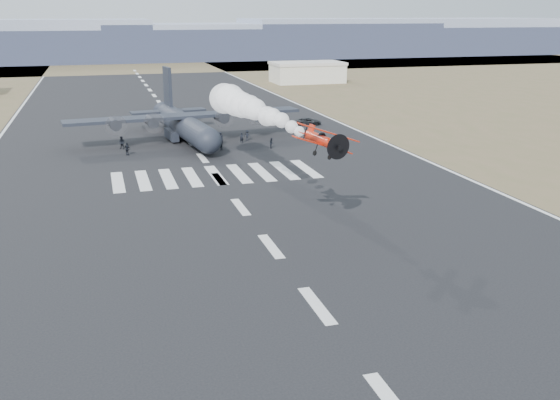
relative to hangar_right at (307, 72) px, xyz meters
name	(u,v)px	position (x,y,z in m)	size (l,w,h in m)	color
scrub_far	(130,65)	(-46.00, 80.00, -3.01)	(500.00, 80.00, 0.00)	brown
runway_markings	(203,158)	(-46.00, -90.00, -3.00)	(60.00, 260.00, 0.01)	silver
ridge_seg_d	(125,44)	(-46.00, 110.00, 3.49)	(150.00, 50.00, 13.00)	#808BA3
ridge_seg_e	(270,40)	(19.00, 110.00, 4.49)	(150.00, 50.00, 15.00)	#808BA3
ridge_seg_f	(398,36)	(84.00, 110.00, 5.49)	(150.00, 50.00, 17.00)	#808BA3
ridge_seg_g	(512,39)	(149.00, 110.00, 3.49)	(150.00, 50.00, 13.00)	#808BA3
hangar_right	(307,72)	(0.00, 0.00, 0.00)	(20.50, 12.50, 5.90)	beige
aerobatic_biplane	(323,140)	(-40.48, -123.77, 5.71)	(6.07, 5.70, 3.40)	#AC1D0B
smoke_trail	(240,103)	(-42.70, -99.72, 5.91)	(4.81, 29.14, 3.97)	white
transport_aircraft	(184,123)	(-46.63, -76.20, -0.23)	(37.32, 30.65, 10.76)	black
support_vehicle	(309,121)	(-22.82, -68.38, -2.39)	(2.05, 4.45, 1.24)	black
crew_a	(242,138)	(-38.32, -81.26, -2.18)	(0.61, 0.50, 1.67)	black
crew_b	(122,143)	(-56.55, -80.49, -2.06)	(0.92, 0.57, 1.90)	black
crew_c	(247,135)	(-37.03, -79.54, -2.16)	(1.10, 0.51, 1.71)	black
crew_d	(127,149)	(-56.03, -85.17, -2.10)	(1.07, 0.55, 1.82)	black
crew_e	(220,138)	(-41.72, -81.07, -2.07)	(0.92, 0.57, 1.88)	black
crew_f	(221,145)	(-42.44, -85.39, -2.19)	(1.51, 0.49, 1.63)	black
crew_g	(222,140)	(-41.65, -81.90, -2.23)	(0.57, 0.47, 1.56)	black
crew_h	(272,143)	(-34.85, -86.26, -2.23)	(0.76, 0.47, 1.56)	black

